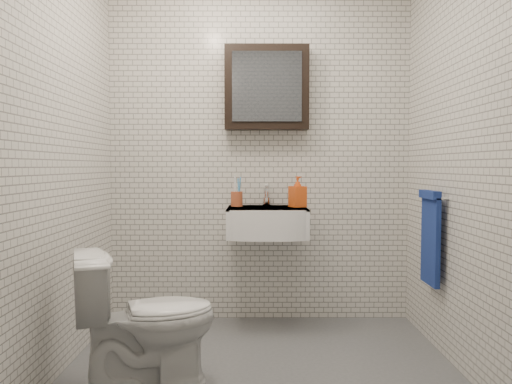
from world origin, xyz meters
TOP-DOWN VIEW (x-y plane):
  - ground at (0.00, 0.00)m, footprint 2.20×2.00m
  - room_shell at (0.00, 0.00)m, footprint 2.22×2.02m
  - washbasin at (0.05, 0.73)m, footprint 0.55×0.50m
  - faucet at (0.05, 0.93)m, footprint 0.06×0.20m
  - mirror_cabinet at (0.05, 0.93)m, footprint 0.60×0.15m
  - towel_rail at (1.04, 0.35)m, footprint 0.09×0.30m
  - toothbrush_cup at (-0.16, 0.87)m, footprint 0.09×0.09m
  - soap_bottle at (0.27, 0.80)m, footprint 0.13×0.13m
  - toilet at (-0.59, -0.17)m, footprint 0.79×0.61m

SIDE VIEW (x-z plane):
  - ground at x=0.00m, z-range 0.00..0.01m
  - toilet at x=-0.59m, z-range 0.00..0.71m
  - towel_rail at x=1.04m, z-range 0.43..1.01m
  - washbasin at x=0.05m, z-range 0.66..0.86m
  - toothbrush_cup at x=-0.16m, z-range 0.79..1.03m
  - faucet at x=0.05m, z-range 0.84..0.99m
  - soap_bottle at x=0.27m, z-range 0.85..1.07m
  - room_shell at x=0.00m, z-range 0.21..2.72m
  - mirror_cabinet at x=0.05m, z-range 1.40..2.00m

